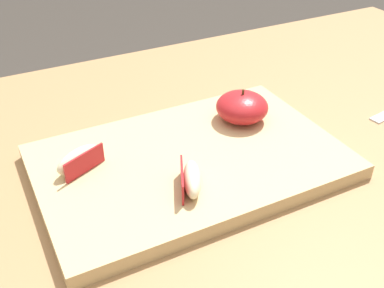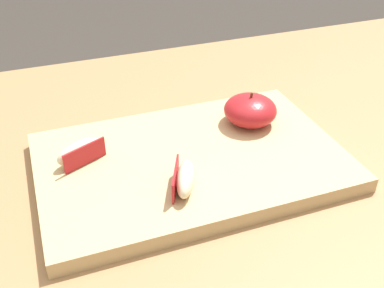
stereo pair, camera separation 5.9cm
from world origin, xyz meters
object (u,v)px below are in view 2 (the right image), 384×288
Objects in this scene: cutting_board at (192,163)px; apple_wedge_left at (80,152)px; apple_wedge_back at (185,179)px; apple_half_skin_up at (250,110)px.

apple_wedge_left is (-0.14, 0.04, 0.02)m from cutting_board.
apple_wedge_back is at bearing -117.97° from cutting_board.
cutting_board is 0.14m from apple_wedge_left.
cutting_board is 0.07m from apple_wedge_back.
cutting_board is 5.86× the size of apple_wedge_back.
cutting_board is at bearing 62.03° from apple_wedge_back.
apple_wedge_back is (0.11, -0.10, 0.00)m from apple_wedge_left.
apple_half_skin_up is at bearing 38.20° from apple_wedge_back.
apple_wedge_back is at bearing -42.77° from apple_wedge_left.
apple_wedge_left is 0.14m from apple_wedge_back.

